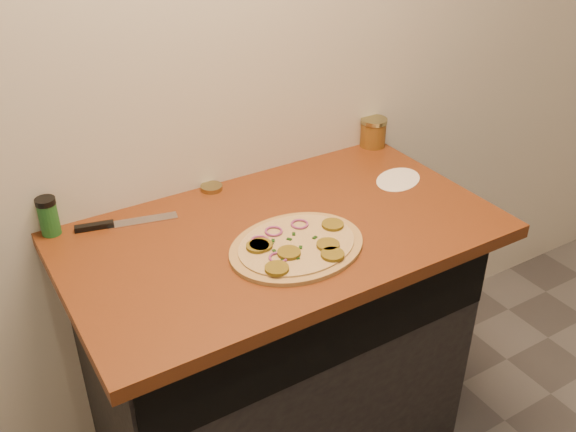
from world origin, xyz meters
TOP-DOWN VIEW (x-y plane):
  - cabinet at (0.00, 1.45)m, footprint 1.10×0.60m
  - countertop at (0.00, 1.42)m, footprint 1.20×0.70m
  - pizza at (-0.02, 1.31)m, footprint 0.42×0.42m
  - chefs_knife at (-0.38, 1.67)m, footprint 0.28×0.09m
  - mason_jar_lid at (-0.07, 1.72)m, footprint 0.09×0.09m
  - salsa_jar at (0.55, 1.72)m, footprint 0.09×0.09m
  - spice_shaker at (-0.55, 1.72)m, footprint 0.05×0.05m
  - flour_spill at (0.46, 1.47)m, footprint 0.24×0.24m

SIDE VIEW (x-z plane):
  - cabinet at x=0.00m, z-range 0.00..0.86m
  - countertop at x=0.00m, z-range 0.86..0.90m
  - flour_spill at x=0.46m, z-range 0.90..0.90m
  - chefs_knife at x=-0.38m, z-range 0.90..0.91m
  - mason_jar_lid at x=-0.07m, z-range 0.90..0.91m
  - pizza at x=-0.02m, z-range 0.90..0.92m
  - salsa_jar at x=0.55m, z-range 0.90..1.00m
  - spice_shaker at x=-0.55m, z-range 0.90..1.01m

